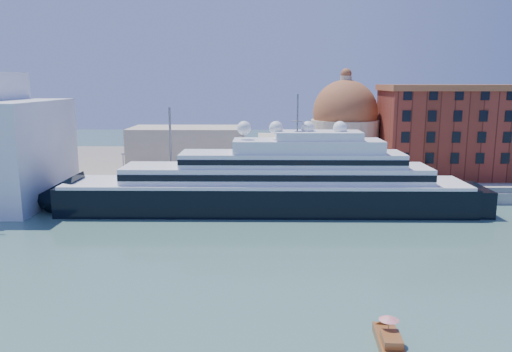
{
  "coord_description": "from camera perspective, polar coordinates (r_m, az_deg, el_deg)",
  "views": [
    {
      "loc": [
        0.01,
        -75.13,
        25.85
      ],
      "look_at": [
        -1.11,
        18.0,
        8.28
      ],
      "focal_mm": 35.0,
      "sensor_mm": 36.0,
      "label": 1
    }
  ],
  "objects": [
    {
      "name": "warehouse",
      "position": [
        137.88,
        22.93,
        4.83
      ],
      "size": [
        43.0,
        19.0,
        23.25
      ],
      "color": "maroon",
      "rests_on": "land"
    },
    {
      "name": "water_taxi",
      "position": [
        53.41,
        15.0,
        -17.71
      ],
      "size": [
        2.68,
        6.91,
        3.22
      ],
      "rotation": [
        0.0,
        0.0,
        -0.06
      ],
      "color": "brown",
      "rests_on": "ground"
    },
    {
      "name": "land",
      "position": [
        152.17,
        0.68,
        1.28
      ],
      "size": [
        260.0,
        72.0,
        2.0
      ],
      "primitive_type": "cube",
      "color": "slate",
      "rests_on": "ground"
    },
    {
      "name": "lamp_posts",
      "position": [
        109.32,
        -5.98,
        2.2
      ],
      "size": [
        120.8,
        2.4,
        18.0
      ],
      "color": "slate",
      "rests_on": "quay"
    },
    {
      "name": "ground",
      "position": [
        79.45,
        0.65,
        -8.3
      ],
      "size": [
        400.0,
        400.0,
        0.0
      ],
      "primitive_type": "plane",
      "color": "#345A54",
      "rests_on": "ground"
    },
    {
      "name": "quay_fence",
      "position": [
        107.07,
        0.67,
        -1.58
      ],
      "size": [
        180.0,
        0.1,
        1.2
      ],
      "primitive_type": "cube",
      "color": "slate",
      "rests_on": "quay"
    },
    {
      "name": "superyacht",
      "position": [
        100.38,
        -0.38,
        -1.45
      ],
      "size": [
        92.18,
        12.78,
        27.55
      ],
      "color": "black",
      "rests_on": "ground"
    },
    {
      "name": "church",
      "position": [
        133.83,
        3.43,
        4.25
      ],
      "size": [
        66.0,
        18.0,
        25.5
      ],
      "color": "beige",
      "rests_on": "land"
    },
    {
      "name": "quay",
      "position": [
        111.87,
        0.67,
        -2.02
      ],
      "size": [
        180.0,
        10.0,
        2.5
      ],
      "primitive_type": "cube",
      "color": "gray",
      "rests_on": "ground"
    }
  ]
}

